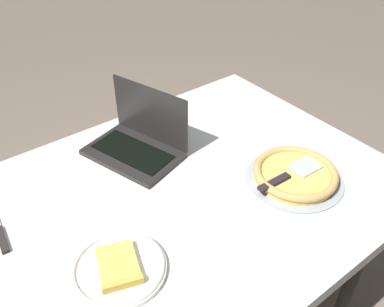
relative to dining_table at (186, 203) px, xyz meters
The scene contains 4 objects.
dining_table is the anchor object (origin of this frame).
laptop 0.28m from the dining_table, 90.79° to the left, with size 0.29×0.36×0.22m.
pizza_plate 0.35m from the dining_table, 156.09° to the right, with size 0.25×0.25×0.04m.
pizza_tray 0.36m from the dining_table, 29.13° to the right, with size 0.31×0.31×0.04m.
Camera 1 is at (-0.57, -0.78, 1.66)m, focal length 39.17 mm.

